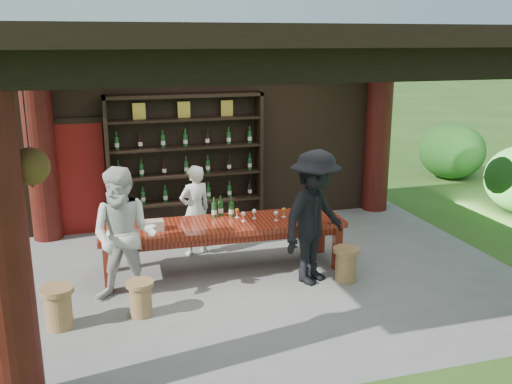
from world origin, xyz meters
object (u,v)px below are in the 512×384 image
object	(u,v)px
stool_far_left	(58,306)
napkin_basket	(154,225)
guest_man	(315,217)
wine_shelf	(186,162)
tasting_table	(223,230)
guest_woman	(124,236)
stool_near_right	(346,264)
host	(195,210)
stool_near_left	(141,298)

from	to	relation	value
stool_far_left	napkin_basket	distance (m)	1.80
guest_man	wine_shelf	bearing A→B (deg)	81.48
tasting_table	guest_woman	xyz separation A→B (m)	(-1.46, -0.65, 0.27)
tasting_table	guest_man	xyz separation A→B (m)	(1.14, -0.75, 0.32)
stool_far_left	guest_woman	size ratio (longest dim) A/B	0.29
stool_near_right	wine_shelf	bearing A→B (deg)	120.13
stool_near_right	napkin_basket	world-z (taller)	napkin_basket
tasting_table	napkin_basket	xyz separation A→B (m)	(-1.01, -0.05, 0.18)
guest_woman	guest_man	size ratio (longest dim) A/B	0.95
stool_near_right	tasting_table	bearing A→B (deg)	151.02
stool_near_right	guest_woman	distance (m)	3.12
guest_woman	guest_man	distance (m)	2.60
tasting_table	wine_shelf	bearing A→B (deg)	94.58
stool_near_right	napkin_basket	distance (m)	2.78
stool_near_right	napkin_basket	size ratio (longest dim) A/B	1.92
stool_near_right	host	xyz separation A→B (m)	(-1.86, 1.67, 0.47)
wine_shelf	guest_man	world-z (taller)	wine_shelf
host	stool_near_left	bearing A→B (deg)	43.31
host	napkin_basket	world-z (taller)	host
stool_near_right	guest_man	world-z (taller)	guest_man
guest_woman	guest_man	xyz separation A→B (m)	(2.60, -0.10, 0.05)
guest_woman	guest_man	bearing A→B (deg)	17.19
stool_far_left	napkin_basket	xyz separation A→B (m)	(1.29, 1.12, 0.54)
wine_shelf	host	size ratio (longest dim) A/B	1.90
host	napkin_basket	size ratio (longest dim) A/B	5.63
stool_far_left	tasting_table	bearing A→B (deg)	27.01
wine_shelf	stool_far_left	xyz separation A→B (m)	(-2.13, -3.33, -0.95)
wine_shelf	host	world-z (taller)	wine_shelf
napkin_basket	tasting_table	bearing A→B (deg)	2.88
stool_far_left	napkin_basket	world-z (taller)	napkin_basket
stool_near_right	stool_far_left	distance (m)	3.90
guest_man	napkin_basket	xyz separation A→B (m)	(-2.15, 0.70, -0.14)
stool_near_left	stool_far_left	size ratio (longest dim) A/B	0.88
wine_shelf	stool_near_left	world-z (taller)	wine_shelf
stool_near_right	guest_woman	xyz separation A→B (m)	(-3.05, 0.23, 0.64)
wine_shelf	guest_man	size ratio (longest dim) A/B	1.45
wine_shelf	stool_far_left	size ratio (longest dim) A/B	5.30
tasting_table	napkin_basket	size ratio (longest dim) A/B	13.91
stool_near_left	stool_far_left	distance (m)	0.97
stool_far_left	guest_man	bearing A→B (deg)	6.99
tasting_table	stool_near_right	bearing A→B (deg)	-28.98
tasting_table	host	distance (m)	0.84
stool_near_right	stool_far_left	world-z (taller)	stool_far_left
stool_near_left	guest_man	xyz separation A→B (m)	(2.47, 0.38, 0.71)
stool_far_left	guest_woman	world-z (taller)	guest_woman
stool_far_left	host	xyz separation A→B (m)	(2.03, 1.97, 0.45)
wine_shelf	guest_woman	distance (m)	3.10
napkin_basket	host	bearing A→B (deg)	48.93
wine_shelf	stool_near_right	xyz separation A→B (m)	(1.76, -3.03, -0.96)
stool_near_left	napkin_basket	xyz separation A→B (m)	(0.32, 1.08, 0.58)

